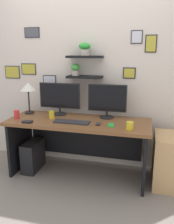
{
  "coord_description": "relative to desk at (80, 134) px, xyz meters",
  "views": [
    {
      "loc": [
        0.81,
        -2.7,
        1.59
      ],
      "look_at": [
        0.1,
        0.05,
        0.85
      ],
      "focal_mm": 37.41,
      "sensor_mm": 36.0,
      "label": 1
    }
  ],
  "objects": [
    {
      "name": "cell_phone",
      "position": [
        0.43,
        -0.16,
        0.21
      ],
      "size": [
        0.1,
        0.15,
        0.01
      ],
      "primitive_type": "cube",
      "rotation": [
        0.0,
        0.0,
        0.22
      ],
      "color": "green",
      "rests_on": "desk"
    },
    {
      "name": "water_cup",
      "position": [
        -0.8,
        -0.17,
        0.26
      ],
      "size": [
        0.07,
        0.07,
        0.11
      ],
      "primitive_type": "cylinder",
      "color": "red",
      "rests_on": "desk"
    },
    {
      "name": "desk_lamp",
      "position": [
        -0.77,
        0.11,
        0.56
      ],
      "size": [
        0.22,
        0.22,
        0.43
      ],
      "color": "black",
      "rests_on": "desk"
    },
    {
      "name": "back_wall_assembly",
      "position": [
        -0.0,
        0.38,
        0.81
      ],
      "size": [
        4.4,
        0.24,
        2.7
      ],
      "color": "beige",
      "rests_on": "ground"
    },
    {
      "name": "desk",
      "position": [
        0.0,
        0.0,
        0.0
      ],
      "size": [
        1.8,
        0.68,
        0.75
      ],
      "color": "brown",
      "rests_on": "ground"
    },
    {
      "name": "pen_cup",
      "position": [
        -0.36,
        -0.05,
        0.25
      ],
      "size": [
        0.07,
        0.07,
        0.1
      ],
      "primitive_type": "cylinder",
      "color": "yellow",
      "rests_on": "desk"
    },
    {
      "name": "computer_tower_left",
      "position": [
        -0.65,
        -0.08,
        -0.34
      ],
      "size": [
        0.18,
        0.4,
        0.41
      ],
      "primitive_type": "cube",
      "color": "black",
      "rests_on": "ground"
    },
    {
      "name": "coffee_mug",
      "position": [
        0.65,
        -0.26,
        0.25
      ],
      "size": [
        0.08,
        0.08,
        0.09
      ],
      "primitive_type": "cylinder",
      "color": "yellow",
      "rests_on": "desk"
    },
    {
      "name": "keyboard",
      "position": [
        -0.05,
        -0.17,
        0.21
      ],
      "size": [
        0.44,
        0.14,
        0.02
      ],
      "primitive_type": "cube",
      "color": "#2D2D33",
      "rests_on": "desk"
    },
    {
      "name": "ground_plane",
      "position": [
        0.0,
        -0.06,
        -0.55
      ],
      "size": [
        8.0,
        8.0,
        0.0
      ],
      "primitive_type": "plane",
      "color": "gray"
    },
    {
      "name": "scissors_tray",
      "position": [
        -0.58,
        -0.3,
        0.22
      ],
      "size": [
        0.12,
        0.08,
        0.02
      ],
      "primitive_type": "cube",
      "rotation": [
        0.0,
        0.0,
        -0.0
      ],
      "color": "black",
      "rests_on": "desk"
    },
    {
      "name": "monitor_left",
      "position": [
        -0.33,
        0.16,
        0.44
      ],
      "size": [
        0.57,
        0.18,
        0.43
      ],
      "color": "black",
      "rests_on": "desk"
    },
    {
      "name": "drawer_cabinet",
      "position": [
        1.16,
        -0.02,
        -0.23
      ],
      "size": [
        0.44,
        0.5,
        0.64
      ],
      "primitive_type": "cube",
      "color": "tan",
      "rests_on": "ground"
    },
    {
      "name": "monitor_right",
      "position": [
        0.33,
        0.16,
        0.44
      ],
      "size": [
        0.5,
        0.18,
        0.44
      ],
      "color": "black",
      "rests_on": "desk"
    },
    {
      "name": "computer_mouse",
      "position": [
        0.28,
        -0.18,
        0.22
      ],
      "size": [
        0.06,
        0.09,
        0.03
      ],
      "primitive_type": "ellipsoid",
      "color": "#2D2D33",
      "rests_on": "desk"
    }
  ]
}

